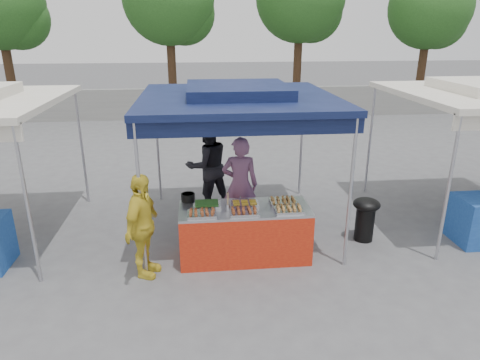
{
  "coord_description": "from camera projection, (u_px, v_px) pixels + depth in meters",
  "views": [
    {
      "loc": [
        -0.69,
        -6.08,
        3.46
      ],
      "look_at": [
        0.0,
        0.6,
        1.05
      ],
      "focal_mm": 32.0,
      "sensor_mm": 36.0,
      "label": 1
    }
  ],
  "objects": [
    {
      "name": "crate_right",
      "position": [
        259.0,
        227.0,
        7.46
      ],
      "size": [
        0.54,
        0.38,
        0.32
      ],
      "primitive_type": "cube",
      "color": "#13309A",
      "rests_on": "ground_plane"
    },
    {
      "name": "food_tray_bl",
      "position": [
        207.0,
        205.0,
        6.57
      ],
      "size": [
        0.42,
        0.3,
        0.07
      ],
      "color": "silver",
      "rests_on": "vendor_table"
    },
    {
      "name": "food_tray_fm",
      "position": [
        244.0,
        212.0,
        6.31
      ],
      "size": [
        0.42,
        0.3,
        0.07
      ],
      "color": "silver",
      "rests_on": "vendor_table"
    },
    {
      "name": "customer_person",
      "position": [
        142.0,
        226.0,
        6.08
      ],
      "size": [
        0.65,
        0.99,
        1.56
      ],
      "primitive_type": "imported",
      "rotation": [
        0.0,
        0.0,
        1.25
      ],
      "color": "gold",
      "rests_on": "ground_plane"
    },
    {
      "name": "skewer_cup",
      "position": [
        228.0,
        207.0,
        6.42
      ],
      "size": [
        0.08,
        0.08,
        0.1
      ],
      "primitive_type": "cylinder",
      "color": "#B2B2B9",
      "rests_on": "vendor_table"
    },
    {
      "name": "ground_plane",
      "position": [
        244.0,
        253.0,
        6.93
      ],
      "size": [
        80.0,
        80.0,
        0.0
      ],
      "primitive_type": "plane",
      "color": "#555557"
    },
    {
      "name": "helper_man",
      "position": [
        208.0,
        166.0,
        8.32
      ],
      "size": [
        1.08,
        0.97,
        1.82
      ],
      "primitive_type": "imported",
      "rotation": [
        0.0,
        0.0,
        3.51
      ],
      "color": "black",
      "rests_on": "ground_plane"
    },
    {
      "name": "back_wall",
      "position": [
        213.0,
        103.0,
        17.02
      ],
      "size": [
        40.0,
        0.25,
        1.2
      ],
      "primitive_type": "cube",
      "color": "slate",
      "rests_on": "ground_plane"
    },
    {
      "name": "tree_0",
      "position": [
        3.0,
        7.0,
        16.76
      ],
      "size": [
        3.6,
        3.56,
        6.12
      ],
      "color": "#3D2717",
      "rests_on": "ground_plane"
    },
    {
      "name": "vendor_table",
      "position": [
        245.0,
        233.0,
        6.69
      ],
      "size": [
        2.0,
        0.8,
        0.85
      ],
      "color": "#B82610",
      "rests_on": "ground_plane"
    },
    {
      "name": "crate_left",
      "position": [
        226.0,
        231.0,
        7.33
      ],
      "size": [
        0.52,
        0.37,
        0.31
      ],
      "primitive_type": "cube",
      "color": "#13309A",
      "rests_on": "ground_plane"
    },
    {
      "name": "tree_2",
      "position": [
        303.0,
        1.0,
        18.37
      ],
      "size": [
        3.84,
        3.84,
        6.61
      ],
      "color": "#3D2717",
      "rests_on": "ground_plane"
    },
    {
      "name": "food_tray_bm",
      "position": [
        245.0,
        204.0,
        6.61
      ],
      "size": [
        0.42,
        0.3,
        0.07
      ],
      "color": "silver",
      "rests_on": "vendor_table"
    },
    {
      "name": "crate_stacked",
      "position": [
        259.0,
        211.0,
        7.35
      ],
      "size": [
        0.52,
        0.36,
        0.31
      ],
      "primitive_type": "cube",
      "color": "#13309A",
      "rests_on": "crate_right"
    },
    {
      "name": "vendor_woman",
      "position": [
        240.0,
        185.0,
        7.45
      ],
      "size": [
        0.67,
        0.48,
        1.72
      ],
      "primitive_type": "imported",
      "rotation": [
        0.0,
        0.0,
        3.03
      ],
      "color": "#825377",
      "rests_on": "ground_plane"
    },
    {
      "name": "tree_1",
      "position": [
        172.0,
        2.0,
        17.45
      ],
      "size": [
        3.76,
        3.75,
        6.44
      ],
      "color": "#3D2717",
      "rests_on": "ground_plane"
    },
    {
      "name": "wok_burner",
      "position": [
        365.0,
        215.0,
        7.23
      ],
      "size": [
        0.46,
        0.46,
        0.77
      ],
      "rotation": [
        0.0,
        0.0,
        -0.06
      ],
      "color": "black",
      "rests_on": "ground_plane"
    },
    {
      "name": "food_tray_fr",
      "position": [
        289.0,
        210.0,
        6.39
      ],
      "size": [
        0.42,
        0.3,
        0.07
      ],
      "color": "silver",
      "rests_on": "vendor_table"
    },
    {
      "name": "food_tray_fl",
      "position": [
        202.0,
        214.0,
        6.25
      ],
      "size": [
        0.42,
        0.3,
        0.07
      ],
      "color": "silver",
      "rests_on": "vendor_table"
    },
    {
      "name": "food_tray_br",
      "position": [
        283.0,
        201.0,
        6.69
      ],
      "size": [
        0.42,
        0.3,
        0.07
      ],
      "color": "silver",
      "rests_on": "vendor_table"
    },
    {
      "name": "cooking_pot",
      "position": [
        188.0,
        197.0,
        6.77
      ],
      "size": [
        0.22,
        0.22,
        0.13
      ],
      "primitive_type": "cylinder",
      "color": "black",
      "rests_on": "vendor_table"
    },
    {
      "name": "main_canopy",
      "position": [
        238.0,
        97.0,
        7.03
      ],
      "size": [
        3.2,
        3.2,
        2.57
      ],
      "color": "#B2B2B9",
      "rests_on": "ground_plane"
    },
    {
      "name": "tree_3",
      "position": [
        432.0,
        11.0,
        18.38
      ],
      "size": [
        3.55,
        3.49,
        6.0
      ],
      "color": "#3D2717",
      "rests_on": "ground_plane"
    }
  ]
}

